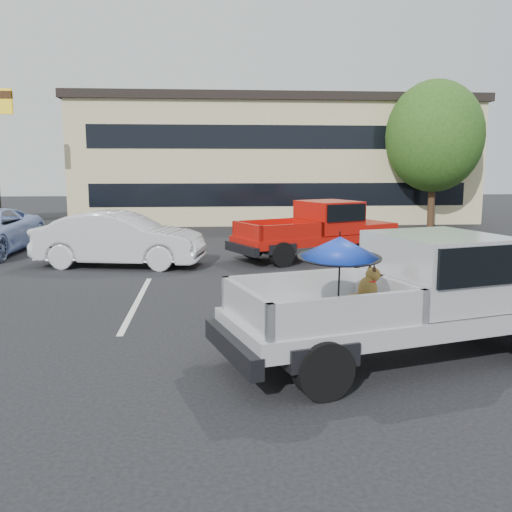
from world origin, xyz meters
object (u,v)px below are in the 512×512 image
(tree_back, at_px, (333,139))
(silver_pickup, at_px, (425,289))
(silver_sedan, at_px, (120,239))
(tree_right, at_px, (434,136))
(red_pickup, at_px, (325,227))

(tree_back, height_order, silver_pickup, tree_back)
(silver_sedan, bearing_deg, tree_right, -43.30)
(silver_sedan, bearing_deg, tree_back, -19.21)
(silver_pickup, height_order, silver_sedan, silver_pickup)
(tree_right, relative_size, silver_pickup, 1.13)
(tree_back, relative_size, silver_sedan, 1.48)
(tree_right, distance_m, silver_pickup, 19.58)
(tree_back, height_order, red_pickup, tree_back)
(tree_right, distance_m, silver_sedan, 16.47)
(silver_pickup, bearing_deg, tree_right, 52.15)
(silver_pickup, bearing_deg, silver_sedan, 108.63)
(tree_right, relative_size, red_pickup, 1.19)
(tree_back, bearing_deg, silver_pickup, -99.22)
(tree_right, xyz_separation_m, silver_pickup, (-7.21, -17.93, -3.16))
(tree_back, relative_size, red_pickup, 1.25)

